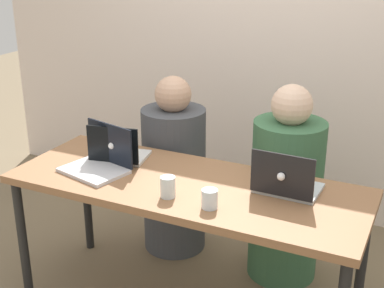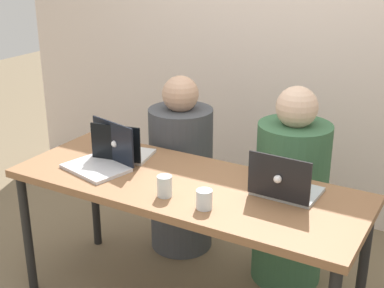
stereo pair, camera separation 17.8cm
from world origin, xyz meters
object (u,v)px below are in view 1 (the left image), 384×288
object	(u,v)px
person_on_left	(174,174)
laptop_back_left	(118,152)
laptop_front_left	(99,161)
laptop_back_right	(286,184)
water_glass_right	(210,200)
water_glass_center	(168,188)
person_on_right	(286,194)

from	to	relation	value
person_on_left	laptop_back_left	xyz separation A→B (m)	(-0.10, -0.46, 0.30)
laptop_front_left	laptop_back_right	bearing A→B (deg)	23.04
laptop_back_right	water_glass_right	distance (m)	0.39
laptop_front_left	water_glass_right	world-z (taller)	laptop_front_left
laptop_back_left	water_glass_center	size ratio (longest dim) A/B	3.19
person_on_left	water_glass_right	size ratio (longest dim) A/B	12.80
water_glass_right	laptop_back_left	bearing A→B (deg)	156.52
laptop_back_right	laptop_front_left	size ratio (longest dim) A/B	0.82
person_on_right	laptop_back_left	size ratio (longest dim) A/B	3.61
laptop_front_left	water_glass_center	distance (m)	0.48
person_on_left	laptop_back_right	bearing A→B (deg)	145.92
person_on_left	laptop_back_right	world-z (taller)	person_on_left
water_glass_right	water_glass_center	xyz separation A→B (m)	(-0.22, 0.02, 0.01)
laptop_front_left	water_glass_right	bearing A→B (deg)	2.46
person_on_left	laptop_back_left	distance (m)	0.56
water_glass_center	water_glass_right	bearing A→B (deg)	-4.26
laptop_back_left	water_glass_right	bearing A→B (deg)	145.20
person_on_right	water_glass_right	world-z (taller)	person_on_right
water_glass_right	water_glass_center	world-z (taller)	water_glass_center
person_on_right	laptop_back_right	xyz separation A→B (m)	(0.12, -0.46, 0.29)
laptop_back_left	laptop_front_left	xyz separation A→B (m)	(-0.02, -0.15, 0.00)
laptop_front_left	person_on_left	bearing A→B (deg)	93.40
person_on_left	water_glass_right	xyz separation A→B (m)	(0.57, -0.75, 0.29)
laptop_back_right	water_glass_center	size ratio (longest dim) A/B	3.03
person_on_right	water_glass_center	bearing A→B (deg)	61.16
laptop_back_right	water_glass_right	bearing A→B (deg)	49.34
person_on_right	laptop_back_right	bearing A→B (deg)	101.97
person_on_left	water_glass_center	size ratio (longest dim) A/B	11.22
laptop_back_left	water_glass_right	xyz separation A→B (m)	(0.67, -0.29, -0.01)
person_on_left	laptop_front_left	distance (m)	0.69
laptop_back_right	laptop_back_left	distance (m)	0.94
person_on_right	laptop_front_left	xyz separation A→B (m)	(-0.83, -0.61, 0.29)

